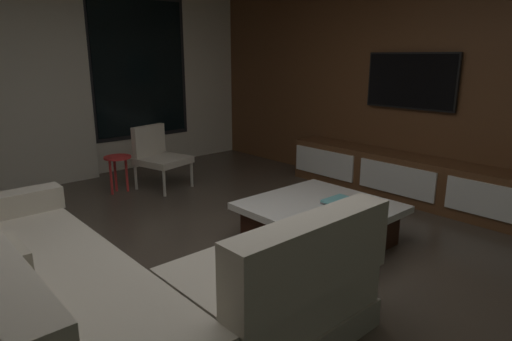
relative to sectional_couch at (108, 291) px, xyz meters
name	(u,v)px	position (x,y,z in m)	size (l,w,h in m)	color
floor	(220,282)	(0.87, 0.07, -0.29)	(9.20, 9.20, 0.00)	#473D33
back_wall_with_window	(40,79)	(0.81, 3.69, 1.05)	(6.60, 0.30, 2.70)	beige
media_wall	(436,81)	(3.93, 0.07, 1.06)	(0.12, 7.80, 2.70)	brown
sectional_couch	(108,291)	(0.00, 0.00, 0.00)	(1.98, 2.50, 0.82)	#A49C8C
coffee_table	(319,223)	(1.96, 0.05, -0.10)	(1.16, 1.16, 0.36)	#33190F
book_stack_on_coffee_table	(339,201)	(2.11, -0.04, 0.09)	(0.28, 0.22, 0.04)	gray
accent_chair_near_window	(158,154)	(1.76, 2.53, 0.14)	(0.66, 0.67, 0.78)	#B2ADA0
side_stool	(118,163)	(1.27, 2.63, 0.08)	(0.32, 0.32, 0.46)	red
media_console	(410,180)	(3.64, 0.12, -0.04)	(0.46, 3.10, 0.52)	brown
mounted_tv	(411,81)	(3.82, 0.32, 1.06)	(0.05, 1.10, 0.64)	black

